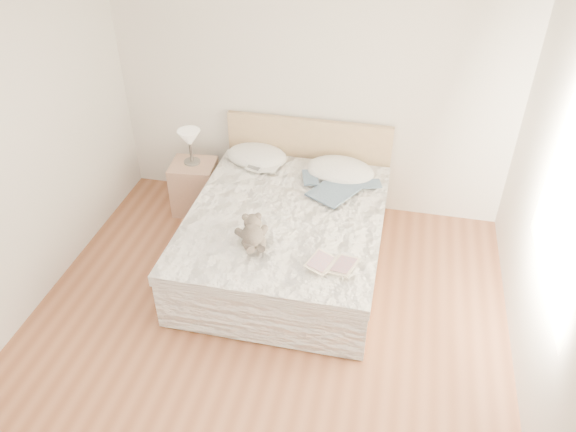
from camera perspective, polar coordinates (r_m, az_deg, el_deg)
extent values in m
cube|color=brown|center=(4.61, -3.37, -13.80)|extent=(4.00, 4.50, 0.00)
cube|color=silver|center=(3.09, -5.21, 20.52)|extent=(4.00, 4.50, 0.00)
cube|color=silver|center=(5.61, 2.35, 13.24)|extent=(4.00, 0.02, 2.70)
cube|color=silver|center=(3.74, 26.93, -4.03)|extent=(0.02, 4.50, 2.70)
cube|color=white|center=(3.92, 26.43, -0.12)|extent=(0.02, 1.30, 1.10)
cube|color=tan|center=(5.33, -0.15, -3.85)|extent=(1.68, 2.08, 0.20)
cube|color=white|center=(5.18, -0.16, -1.73)|extent=(1.60, 2.00, 0.30)
cube|color=white|center=(5.02, -0.28, -0.36)|extent=(1.72, 2.05, 0.10)
cube|color=tan|center=(5.94, 2.05, 5.44)|extent=(1.70, 0.06, 1.00)
cube|color=#A27C63|center=(6.02, -9.42, 2.93)|extent=(0.49, 0.44, 0.56)
cylinder|color=#504B46|center=(5.90, -9.72, 5.47)|extent=(0.17, 0.17, 0.02)
cylinder|color=#433C38|center=(5.83, -9.84, 6.53)|extent=(0.03, 0.03, 0.23)
cone|color=white|center=(5.76, -9.99, 7.79)|extent=(0.24, 0.24, 0.17)
ellipsoid|color=white|center=(5.78, -3.17, 6.12)|extent=(0.68, 0.51, 0.19)
ellipsoid|color=white|center=(5.55, 4.86, 4.66)|extent=(0.61, 0.48, 0.16)
ellipsoid|color=white|center=(5.55, 5.34, 4.64)|extent=(0.74, 0.57, 0.20)
cube|color=white|center=(5.61, -2.49, 5.01)|extent=(0.35, 0.26, 0.02)
cube|color=beige|center=(4.42, 4.49, -4.93)|extent=(0.43, 0.36, 0.02)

